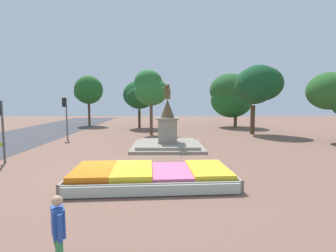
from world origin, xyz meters
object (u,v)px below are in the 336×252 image
object	(u,v)px
flower_planter	(150,176)
traffic_light_far_corner	(65,110)
statue_monument	(167,137)
pedestrian_with_handbag	(58,230)
traffic_light_mid_block	(0,120)

from	to	relation	value
flower_planter	traffic_light_far_corner	world-z (taller)	traffic_light_far_corner
flower_planter	traffic_light_far_corner	xyz separation A→B (m)	(-8.15, 12.56, 2.27)
flower_planter	statue_monument	size ratio (longest dim) A/B	1.36
statue_monument	pedestrian_with_handbag	world-z (taller)	statue_monument
flower_planter	pedestrian_with_handbag	size ratio (longest dim) A/B	4.27
flower_planter	traffic_light_mid_block	size ratio (longest dim) A/B	2.01
flower_planter	statue_monument	xyz separation A→B (m)	(0.81, 8.34, 0.48)
flower_planter	traffic_light_far_corner	bearing A→B (deg)	122.99
traffic_light_mid_block	pedestrian_with_handbag	world-z (taller)	traffic_light_mid_block
flower_planter	traffic_light_mid_block	xyz separation A→B (m)	(-8.35, 3.70, 2.07)
traffic_light_far_corner	traffic_light_mid_block	bearing A→B (deg)	-91.25
traffic_light_mid_block	traffic_light_far_corner	size ratio (longest dim) A/B	0.94
traffic_light_mid_block	pedestrian_with_handbag	distance (m)	11.71
traffic_light_far_corner	pedestrian_with_handbag	size ratio (longest dim) A/B	2.26
statue_monument	flower_planter	bearing A→B (deg)	-95.54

